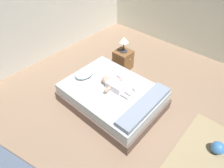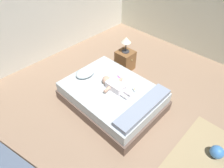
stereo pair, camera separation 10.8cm
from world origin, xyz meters
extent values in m
plane|color=#9A7B62|center=(0.00, 0.00, 0.00)|extent=(8.00, 8.00, 0.00)
cube|color=silver|center=(0.00, 3.00, 1.44)|extent=(8.00, 0.12, 2.88)
cube|color=brown|center=(0.08, 0.60, 0.11)|extent=(1.33, 1.80, 0.22)
cube|color=silver|center=(0.08, 0.60, 0.32)|extent=(1.28, 1.73, 0.21)
ellipsoid|color=silver|center=(-0.01, 1.24, 0.48)|extent=(0.41, 0.30, 0.11)
cube|color=white|center=(0.11, 0.54, 0.49)|extent=(0.20, 0.34, 0.13)
sphere|color=#D6A287|center=(0.11, 0.78, 0.50)|extent=(0.15, 0.15, 0.15)
cylinder|color=#D6A287|center=(-0.06, 0.59, 0.49)|extent=(0.15, 0.08, 0.06)
cylinder|color=#D6A287|center=(0.27, 0.59, 0.49)|extent=(0.15, 0.07, 0.06)
cylinder|color=white|center=(0.06, 0.29, 0.45)|extent=(0.06, 0.17, 0.06)
cylinder|color=white|center=(0.15, 0.29, 0.45)|extent=(0.06, 0.17, 0.06)
cube|color=#B331AF|center=(0.39, 0.71, 0.43)|extent=(0.03, 0.11, 0.01)
cube|color=white|center=(0.40, 0.77, 0.44)|extent=(0.02, 0.03, 0.01)
cube|color=brown|center=(1.12, 1.18, 0.23)|extent=(0.36, 0.36, 0.47)
sphere|color=tan|center=(1.12, 0.99, 0.34)|extent=(0.03, 0.03, 0.03)
cylinder|color=#333338|center=(1.12, 1.18, 0.48)|extent=(0.17, 0.17, 0.02)
cylinder|color=#333338|center=(1.12, 1.18, 0.60)|extent=(0.02, 0.02, 0.22)
cone|color=silver|center=(1.12, 1.18, 0.77)|extent=(0.22, 0.22, 0.13)
cube|color=tan|center=(0.24, -1.37, 0.00)|extent=(1.48, 1.19, 0.01)
sphere|color=#4285D9|center=(0.41, -1.29, 0.11)|extent=(0.20, 0.20, 0.20)
cube|color=#8A97B0|center=(0.08, -0.11, 0.47)|extent=(1.20, 0.27, 0.09)
cylinder|color=white|center=(0.31, 0.27, 0.44)|extent=(0.07, 0.10, 0.05)
cone|color=#ECB471|center=(0.31, 0.27, 0.48)|extent=(0.03, 0.03, 0.02)
camera|label=1|loc=(-1.84, -1.10, 2.82)|focal=30.87mm
camera|label=2|loc=(-1.76, -1.18, 2.82)|focal=30.87mm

